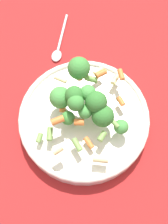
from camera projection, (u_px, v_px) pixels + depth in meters
ground_plane at (84, 122)px, 0.61m from camera, size 3.00×3.00×0.00m
bowl at (84, 118)px, 0.59m from camera, size 0.29×0.29×0.04m
pasta_salad at (84, 100)px, 0.54m from camera, size 0.23×0.19×0.09m
spoon at (59, 46)px, 0.69m from camera, size 0.16×0.04×0.01m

